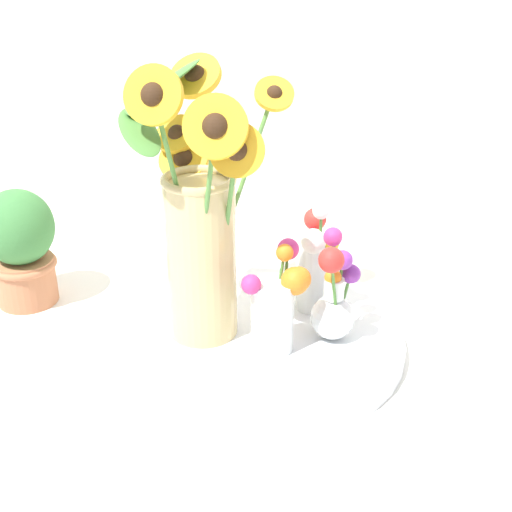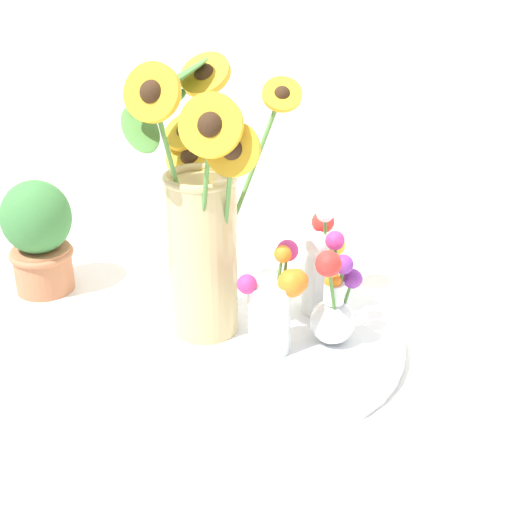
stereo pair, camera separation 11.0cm
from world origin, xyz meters
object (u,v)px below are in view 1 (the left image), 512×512
at_px(vase_small_back, 315,262).
at_px(serving_tray, 256,340).
at_px(mason_jar_sunflowers, 199,227).
at_px(vase_bulb_right, 334,299).
at_px(vase_small_center, 277,303).
at_px(potted_plant, 21,245).

bearing_deg(vase_small_back, serving_tray, -127.85).
bearing_deg(vase_small_back, mason_jar_sunflowers, -148.07).
relative_size(mason_jar_sunflowers, vase_bulb_right, 2.49).
bearing_deg(mason_jar_sunflowers, vase_bulb_right, 4.90).
distance_m(serving_tray, vase_small_back, 0.17).
bearing_deg(mason_jar_sunflowers, serving_tray, 1.19).
relative_size(vase_small_center, vase_bulb_right, 0.97).
distance_m(vase_small_center, potted_plant, 0.49).
height_order(mason_jar_sunflowers, potted_plant, mason_jar_sunflowers).
relative_size(vase_small_back, potted_plant, 0.97).
xyz_separation_m(vase_small_back, potted_plant, (-0.52, -0.03, -0.00)).
bearing_deg(potted_plant, vase_bulb_right, -5.48).
distance_m(vase_bulb_right, potted_plant, 0.57).
bearing_deg(potted_plant, serving_tray, -9.09).
relative_size(mason_jar_sunflowers, potted_plant, 2.07).
height_order(serving_tray, vase_bulb_right, vase_bulb_right).
bearing_deg(mason_jar_sunflowers, vase_small_center, -13.20).
distance_m(vase_small_back, potted_plant, 0.52).
bearing_deg(potted_plant, vase_small_back, 3.70).
distance_m(vase_bulb_right, vase_small_back, 0.10).
xyz_separation_m(vase_small_center, potted_plant, (-0.48, 0.10, 0.01)).
xyz_separation_m(mason_jar_sunflowers, vase_small_center, (0.13, -0.03, -0.10)).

